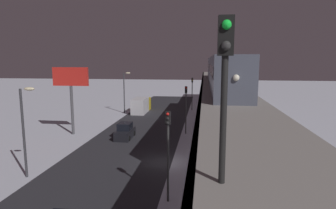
# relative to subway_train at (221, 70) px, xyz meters

# --- Properties ---
(ground_plane) EXTENTS (240.00, 240.00, 0.00)m
(ground_plane) POSITION_rel_subway_train_xyz_m (6.04, 11.33, -8.54)
(ground_plane) COLOR silver
(avenue_asphalt) EXTENTS (11.00, 102.14, 0.01)m
(avenue_asphalt) POSITION_rel_subway_train_xyz_m (10.54, 11.33, -8.54)
(avenue_asphalt) COLOR #28282D
(avenue_asphalt) RESTS_ON ground_plane
(elevated_railway) EXTENTS (5.00, 102.14, 6.76)m
(elevated_railway) POSITION_rel_subway_train_xyz_m (0.09, 11.33, -2.72)
(elevated_railway) COLOR gray
(elevated_railway) RESTS_ON ground_plane
(subway_train) EXTENTS (2.94, 36.87, 3.40)m
(subway_train) POSITION_rel_subway_train_xyz_m (0.00, 0.00, 0.00)
(subway_train) COLOR #4C5160
(subway_train) RESTS_ON elevated_railway
(rail_signal) EXTENTS (0.36, 0.41, 4.00)m
(rail_signal) POSITION_rel_subway_train_xyz_m (1.60, 30.80, 0.95)
(rail_signal) COLOR black
(rail_signal) RESTS_ON elevated_railway
(sedan_black) EXTENTS (1.91, 4.00, 1.97)m
(sedan_black) POSITION_rel_subway_train_xyz_m (11.94, 3.35, -7.76)
(sedan_black) COLOR black
(sedan_black) RESTS_ON ground_plane
(box_truck) EXTENTS (2.40, 7.40, 2.80)m
(box_truck) POSITION_rel_subway_train_xyz_m (13.94, -15.03, -7.20)
(box_truck) COLOR gold
(box_truck) RESTS_ON ground_plane
(traffic_light_near) EXTENTS (0.32, 0.44, 6.40)m
(traffic_light_near) POSITION_rel_subway_train_xyz_m (4.44, 19.00, -4.35)
(traffic_light_near) COLOR #2D2D2D
(traffic_light_near) RESTS_ON ground_plane
(traffic_light_mid) EXTENTS (0.32, 0.44, 6.40)m
(traffic_light_mid) POSITION_rel_subway_train_xyz_m (4.44, 0.19, -4.35)
(traffic_light_mid) COLOR #2D2D2D
(traffic_light_mid) RESTS_ON ground_plane
(traffic_light_far) EXTENTS (0.32, 0.44, 6.40)m
(traffic_light_far) POSITION_rel_subway_train_xyz_m (4.44, -18.62, -4.35)
(traffic_light_far) COLOR #2D2D2D
(traffic_light_far) RESTS_ON ground_plane
(commercial_billboard) EXTENTS (4.80, 0.36, 8.90)m
(commercial_billboard) POSITION_rel_subway_train_xyz_m (19.37, 2.32, -1.71)
(commercial_billboard) COLOR #4C4C51
(commercial_billboard) RESTS_ON ground_plane
(street_lamp_near) EXTENTS (1.35, 0.44, 7.65)m
(street_lamp_near) POSITION_rel_subway_train_xyz_m (16.62, 16.33, -3.73)
(street_lamp_near) COLOR #38383D
(street_lamp_near) RESTS_ON ground_plane
(street_lamp_far) EXTENTS (1.35, 0.44, 7.65)m
(street_lamp_far) POSITION_rel_subway_train_xyz_m (16.62, -13.67, -3.73)
(street_lamp_far) COLOR #38383D
(street_lamp_far) RESTS_ON ground_plane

